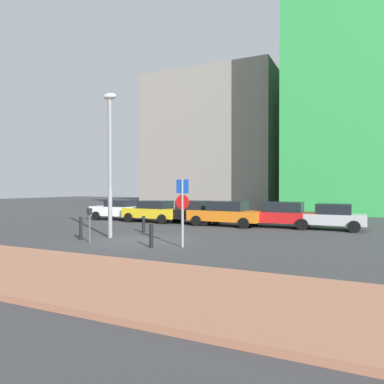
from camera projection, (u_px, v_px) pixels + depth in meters
ground_plane at (141, 241)px, 15.87m from camera, size 120.00×120.00×0.00m
sidewalk_brick at (20, 267)px, 10.21m from camera, size 40.00×4.29×0.14m
parked_car_white at (120, 210)px, 26.06m from camera, size 4.24×2.28×1.48m
parked_car_yellow at (153, 211)px, 24.38m from camera, size 4.05×2.07×1.48m
parked_car_black at (191, 212)px, 23.33m from camera, size 4.39×2.27×1.52m
parked_car_orange at (225, 213)px, 21.89m from camera, size 4.60×2.06×1.54m
parked_car_red at (279, 214)px, 21.13m from camera, size 4.63×2.16×1.53m
parked_car_silver at (330, 216)px, 19.88m from camera, size 3.93×1.91×1.47m
parking_sign_post at (182, 204)px, 14.09m from camera, size 0.60×0.10×2.73m
parking_meter at (90, 221)px, 15.15m from camera, size 0.18×0.14×1.49m
street_lamp at (110, 153)px, 16.72m from camera, size 0.70×0.36×6.83m
traffic_bollard_near at (151, 236)px, 14.01m from camera, size 0.16×0.16×0.95m
traffic_bollard_mid at (81, 228)px, 16.11m from camera, size 0.14×0.14×1.04m
traffic_bollard_far at (144, 224)px, 18.67m from camera, size 0.17×0.17×0.87m
building_colorful_midrise at (378, 97)px, 35.63m from camera, size 16.27×16.90×22.94m
building_under_construction at (219, 144)px, 46.01m from camera, size 15.96×13.14×16.20m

